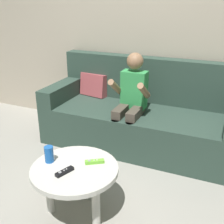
% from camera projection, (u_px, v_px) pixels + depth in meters
% --- Properties ---
extents(ground_plane, '(9.46, 9.46, 0.00)m').
position_uv_depth(ground_plane, '(68.00, 209.00, 2.23)').
color(ground_plane, '#9E998E').
extents(wall_back, '(4.73, 0.05, 2.50)m').
position_uv_depth(wall_back, '(141.00, 24.00, 3.15)').
color(wall_back, '#B2A38E').
rests_on(wall_back, ground).
extents(couch, '(2.06, 0.80, 0.92)m').
position_uv_depth(couch, '(141.00, 117.00, 3.12)').
color(couch, '#2D4238').
rests_on(couch, ground).
extents(person_seated_on_couch, '(0.36, 0.44, 1.03)m').
position_uv_depth(person_seated_on_couch, '(131.00, 99.00, 2.87)').
color(person_seated_on_couch, '#4C4238').
rests_on(person_seated_on_couch, ground).
extents(coffee_table, '(0.63, 0.63, 0.41)m').
position_uv_depth(coffee_table, '(75.00, 175.00, 2.07)').
color(coffee_table, beige).
rests_on(coffee_table, ground).
extents(game_remote_black_near_edge, '(0.08, 0.14, 0.03)m').
position_uv_depth(game_remote_black_near_edge, '(65.00, 172.00, 1.96)').
color(game_remote_black_near_edge, black).
rests_on(game_remote_black_near_edge, coffee_table).
extents(game_remote_lime_center, '(0.14, 0.11, 0.03)m').
position_uv_depth(game_remote_lime_center, '(95.00, 162.00, 2.08)').
color(game_remote_lime_center, '#72C638').
rests_on(game_remote_lime_center, coffee_table).
extents(soda_can, '(0.07, 0.07, 0.12)m').
position_uv_depth(soda_can, '(49.00, 154.00, 2.09)').
color(soda_can, '#1959B2').
rests_on(soda_can, coffee_table).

